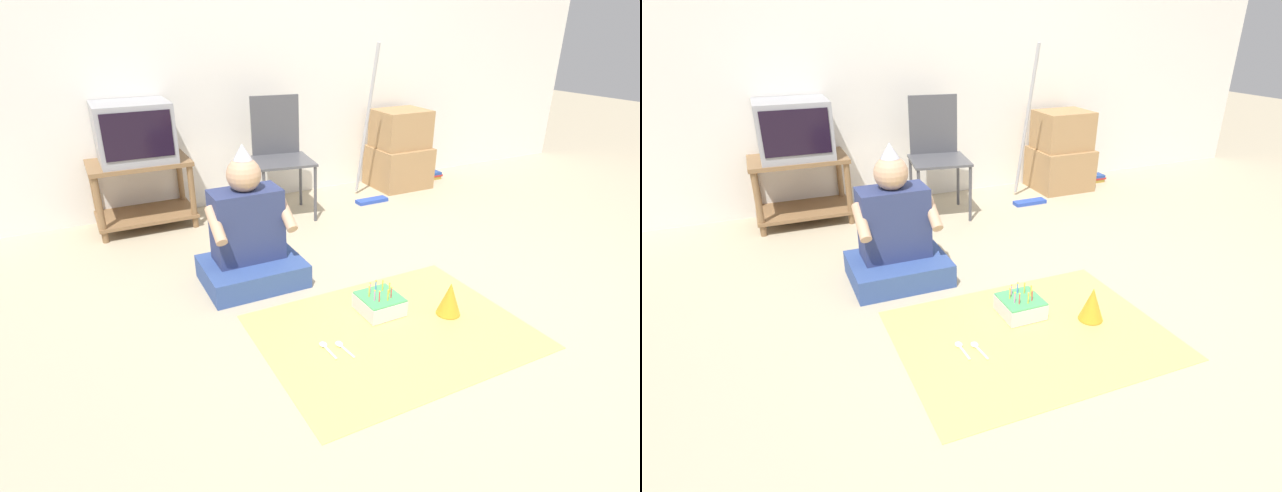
# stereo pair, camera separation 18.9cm
# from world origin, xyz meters

# --- Properties ---
(ground_plane) EXTENTS (16.00, 16.00, 0.00)m
(ground_plane) POSITION_xyz_m (0.00, 0.00, 0.00)
(ground_plane) COLOR tan
(wall_back) EXTENTS (6.40, 0.06, 2.55)m
(wall_back) POSITION_xyz_m (0.00, 2.28, 1.27)
(wall_back) COLOR white
(wall_back) RESTS_ON ground_plane
(tv_stand) EXTENTS (0.70, 0.44, 0.50)m
(tv_stand) POSITION_xyz_m (-1.29, 2.03, 0.30)
(tv_stand) COLOR olive
(tv_stand) RESTS_ON ground_plane
(tv) EXTENTS (0.51, 0.43, 0.41)m
(tv) POSITION_xyz_m (-1.29, 2.03, 0.71)
(tv) COLOR #99999E
(tv) RESTS_ON tv_stand
(folding_chair) EXTENTS (0.49, 0.48, 0.90)m
(folding_chair) POSITION_xyz_m (-0.27, 1.85, 0.52)
(folding_chair) COLOR #4C4C51
(folding_chair) RESTS_ON ground_plane
(cardboard_box_stack) EXTENTS (0.49, 0.46, 0.70)m
(cardboard_box_stack) POSITION_xyz_m (0.97, 1.99, 0.32)
(cardboard_box_stack) COLOR #A87F51
(cardboard_box_stack) RESTS_ON ground_plane
(dust_mop) EXTENTS (0.28, 0.32, 1.27)m
(dust_mop) POSITION_xyz_m (0.50, 1.77, 0.38)
(dust_mop) COLOR #2D4CB2
(dust_mop) RESTS_ON ground_plane
(book_pile) EXTENTS (0.18, 0.11, 0.07)m
(book_pile) POSITION_xyz_m (1.39, 2.01, 0.03)
(book_pile) COLOR #A88933
(book_pile) RESTS_ON ground_plane
(person_seated) EXTENTS (0.57, 0.45, 0.82)m
(person_seated) POSITION_xyz_m (-0.89, 0.85, 0.26)
(person_seated) COLOR #334C8C
(person_seated) RESTS_ON ground_plane
(party_cloth) EXTENTS (1.31, 0.98, 0.01)m
(party_cloth) POSITION_xyz_m (-0.44, 0.01, 0.00)
(party_cloth) COLOR #EAD666
(party_cloth) RESTS_ON ground_plane
(birthday_cake) EXTENTS (0.21, 0.21, 0.16)m
(birthday_cake) POSITION_xyz_m (-0.41, 0.20, 0.05)
(birthday_cake) COLOR silver
(birthday_cake) RESTS_ON party_cloth
(party_hat_blue) EXTENTS (0.13, 0.13, 0.18)m
(party_hat_blue) POSITION_xyz_m (-0.09, 0.01, 0.10)
(party_hat_blue) COLOR gold
(party_hat_blue) RESTS_ON party_cloth
(plastic_spoon_near) EXTENTS (0.04, 0.15, 0.01)m
(plastic_spoon_near) POSITION_xyz_m (-0.81, 0.04, 0.01)
(plastic_spoon_near) COLOR white
(plastic_spoon_near) RESTS_ON party_cloth
(plastic_spoon_far) EXTENTS (0.04, 0.15, 0.01)m
(plastic_spoon_far) POSITION_xyz_m (-0.74, 0.01, 0.01)
(plastic_spoon_far) COLOR white
(plastic_spoon_far) RESTS_ON party_cloth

